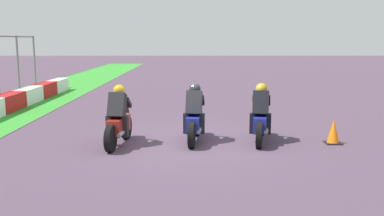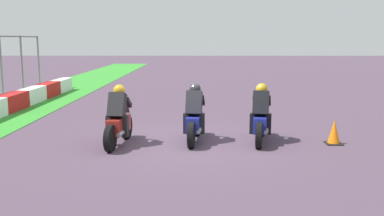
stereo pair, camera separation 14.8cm
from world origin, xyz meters
name	(u,v)px [view 1 (the left image)]	position (x,y,z in m)	size (l,w,h in m)	color
ground_plane	(190,142)	(0.00, 0.00, 0.00)	(120.00, 120.00, 0.00)	#4B394A
rider_lane_a	(261,118)	(0.08, -1.81, 0.62)	(2.03, 0.63, 1.51)	black
rider_lane_b	(194,118)	(0.10, -0.11, 0.62)	(2.04, 0.57, 1.51)	black
rider_lane_c	(119,121)	(-0.27, 1.78, 0.62)	(2.04, 0.58, 1.51)	black
traffic_cone	(333,132)	(-0.14, -3.64, 0.29)	(0.40, 0.40, 0.62)	black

